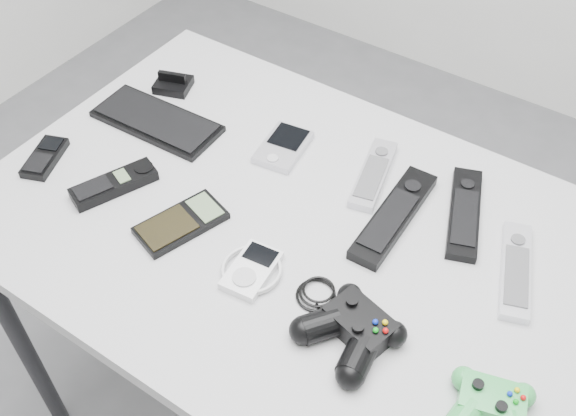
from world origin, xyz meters
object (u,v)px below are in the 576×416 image
Objects in this scene: pda_keyboard at (157,121)px; desk at (305,255)px; cordless_handset at (114,184)px; calculator at (181,223)px; mobile_phone at (45,157)px; remote_silver_a at (374,173)px; remote_silver_b at (516,270)px; pda at (283,146)px; remote_black_a at (394,215)px; controller_green at (491,408)px; remote_black_b at (465,212)px; controller_black at (353,328)px; mp3_player at (252,269)px.

desk is at bearing -12.35° from pda_keyboard.
cordless_handset is 1.02× the size of calculator.
mobile_phone reaches higher than calculator.
remote_silver_a and remote_silver_b have the same top height.
pda is 0.27m from remote_black_a.
controller_green is at bearing 14.65° from calculator.
remote_silver_b is (0.75, 0.04, 0.00)m from pda_keyboard.
remote_black_a and cordless_handset have the same top height.
desk is 0.23m from pda.
remote_silver_a is 0.76× the size of remote_black_a.
calculator is (-0.41, -0.30, -0.00)m from remote_black_b.
calculator is at bearing -170.33° from controller_black.
mp3_player is at bearing -29.66° from pda_keyboard.
remote_silver_b and mp3_player have the same top height.
pda_keyboard is 1.33× the size of remote_silver_b.
remote_black_a is 0.13m from remote_black_b.
mobile_phone is (-0.63, -0.24, -0.00)m from remote_black_a.
controller_green is (0.19, -0.33, 0.01)m from remote_black_b.
controller_green is at bearing 19.95° from cordless_handset.
controller_green reaches higher than mp3_player.
mobile_phone is 0.49m from mp3_player.
mp3_player is (0.49, 0.00, 0.00)m from mobile_phone.
cordless_handset is at bearing 170.47° from mp3_player.
mobile_phone is (-0.10, -0.21, 0.00)m from pda_keyboard.
desk is 0.18m from remote_black_a.
remote_silver_a is (0.03, 0.18, 0.08)m from desk.
remote_black_b is 0.33m from controller_black.
remote_silver_a is 1.19× the size of calculator.
calculator is (0.22, -0.19, -0.00)m from pda_keyboard.
mp3_player is at bearing -73.80° from pda.
controller_black reaches higher than mp3_player.
remote_black_b reaches higher than pda_keyboard.
remote_black_a reaches higher than remote_black_b.
controller_black is at bearing -38.51° from desk.
mp3_player is (0.39, -0.20, 0.00)m from pda_keyboard.
remote_black_b is at bearing 36.24° from remote_black_a.
remote_silver_b reaches higher than mobile_phone.
remote_silver_a reaches higher than desk.
mp3_player is at bearing -147.58° from remote_black_b.
controller_black is at bearing -10.30° from mp3_player.
controller_green is (0.40, -0.15, 0.09)m from desk.
remote_black_a is 0.22m from remote_silver_b.
remote_black_a is at bearing 118.01° from controller_black.
controller_green is at bearing -96.25° from remote_silver_b.
pda_keyboard is at bearing 169.75° from remote_black_b.
remote_silver_b is (0.34, 0.12, 0.08)m from desk.
mp3_player is 0.42m from controller_green.
remote_silver_a is at bearing 1.41° from pda.
mobile_phone is 0.70m from controller_black.
controller_black reaches higher than mobile_phone.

